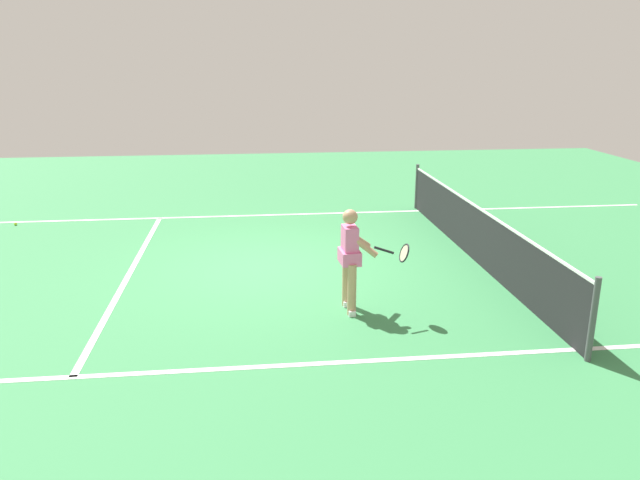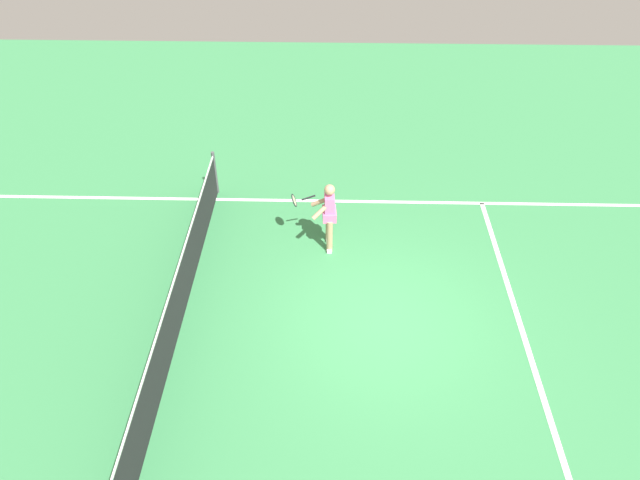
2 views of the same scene
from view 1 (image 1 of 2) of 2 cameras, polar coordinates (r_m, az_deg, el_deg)
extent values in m
plane|color=#38844C|center=(11.14, -4.62, -2.45)|extent=(27.47, 27.47, 0.00)
cube|color=white|center=(11.34, -17.25, -2.79)|extent=(7.55, 0.10, 0.01)
cube|color=white|center=(14.75, -5.16, 2.33)|extent=(0.10, 19.13, 0.01)
cube|color=white|center=(7.67, -3.58, -11.61)|extent=(0.10, 19.13, 0.01)
cylinder|color=#4C4C51|center=(15.47, 9.02, 4.96)|extent=(0.08, 0.08, 1.11)
cylinder|color=#4C4C51|center=(8.24, 24.12, -6.81)|extent=(0.08, 0.08, 1.11)
cube|color=#232326|center=(11.72, 14.22, 0.60)|extent=(8.07, 0.02, 0.99)
cube|color=white|center=(11.60, 14.40, 3.04)|extent=(8.07, 0.02, 0.04)
cylinder|color=tan|center=(9.26, 2.49, -3.86)|extent=(0.13, 0.13, 0.78)
cylinder|color=tan|center=(8.93, 2.99, -4.65)|extent=(0.13, 0.13, 0.78)
cube|color=white|center=(9.39, 2.46, -5.86)|extent=(0.20, 0.10, 0.08)
cube|color=white|center=(9.07, 2.96, -6.71)|extent=(0.20, 0.10, 0.08)
cube|color=pink|center=(8.89, 2.79, -0.33)|extent=(0.33, 0.22, 0.52)
cube|color=pink|center=(8.95, 2.77, -1.55)|extent=(0.42, 0.31, 0.20)
sphere|color=tan|center=(8.78, 2.83, 2.17)|extent=(0.22, 0.22, 0.22)
cylinder|color=tan|center=(9.05, 3.51, 0.12)|extent=(0.31, 0.46, 0.37)
cylinder|color=tan|center=(8.78, 3.97, -0.43)|extent=(0.26, 0.48, 0.37)
cylinder|color=black|center=(8.68, 5.99, -0.95)|extent=(0.06, 0.30, 0.14)
torus|color=black|center=(8.79, 7.86, -1.22)|extent=(0.29, 0.14, 0.28)
cylinder|color=beige|center=(8.79, 7.86, -1.22)|extent=(0.25, 0.11, 0.23)
sphere|color=#D1E533|center=(15.42, -26.54, 1.36)|extent=(0.07, 0.07, 0.07)
camera|label=2|loc=(18.92, -2.64, 30.65)|focal=33.68mm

